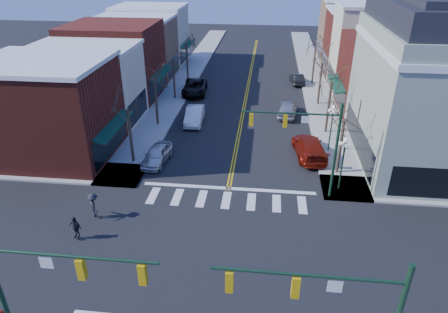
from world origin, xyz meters
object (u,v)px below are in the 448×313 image
(lamppost_midblock, at_px, (332,120))
(pedestrian_dark_b, at_px, (94,205))
(car_right_near, at_px, (309,147))
(pedestrian_dark_a, at_px, (75,227))
(lamppost_corner, at_px, (344,155))
(car_right_far, at_px, (297,79))
(car_right_mid, at_px, (288,109))
(victorian_corner, at_px, (447,84))
(car_left_near, at_px, (157,155))
(car_left_far, at_px, (195,87))
(car_left_mid, at_px, (194,115))

(lamppost_midblock, height_order, pedestrian_dark_b, lamppost_midblock)
(car_right_near, bearing_deg, pedestrian_dark_a, 33.51)
(lamppost_corner, distance_m, car_right_far, 26.42)
(lamppost_corner, bearing_deg, car_right_near, 108.64)
(lamppost_corner, height_order, pedestrian_dark_a, lamppost_corner)
(lamppost_midblock, distance_m, car_right_far, 19.97)
(car_right_near, xyz_separation_m, car_right_mid, (-1.60, 9.31, -0.04))
(victorian_corner, height_order, car_right_mid, victorian_corner)
(victorian_corner, relative_size, pedestrian_dark_b, 8.21)
(pedestrian_dark_a, bearing_deg, victorian_corner, 45.14)
(lamppost_corner, distance_m, car_left_near, 15.02)
(pedestrian_dark_a, bearing_deg, pedestrian_dark_b, 100.02)
(car_left_far, height_order, car_right_mid, car_left_far)
(lamppost_midblock, xyz_separation_m, car_left_mid, (-13.00, 5.13, -2.17))
(car_left_mid, distance_m, pedestrian_dark_b, 17.39)
(lamppost_midblock, bearing_deg, car_right_mid, 112.65)
(car_left_far, distance_m, pedestrian_dark_a, 28.50)
(victorian_corner, distance_m, pedestrian_dark_b, 28.03)
(pedestrian_dark_a, relative_size, pedestrian_dark_b, 0.88)
(lamppost_corner, bearing_deg, car_left_near, 169.31)
(car_right_near, relative_size, car_right_mid, 1.23)
(lamppost_corner, height_order, pedestrian_dark_b, lamppost_corner)
(car_left_mid, distance_m, car_right_near, 12.85)
(car_right_mid, xyz_separation_m, pedestrian_dark_b, (-13.29, -20.01, 0.21))
(car_right_far, xyz_separation_m, pedestrian_dark_b, (-14.89, -31.62, 0.35))
(car_left_near, distance_m, car_right_near, 13.06)
(lamppost_corner, height_order, car_left_near, lamppost_corner)
(victorian_corner, distance_m, car_left_far, 27.88)
(car_left_mid, bearing_deg, pedestrian_dark_a, -104.91)
(lamppost_corner, distance_m, car_right_near, 6.02)
(car_right_far, bearing_deg, car_right_near, 82.39)
(victorian_corner, xyz_separation_m, pedestrian_dark_a, (-25.26, -13.61, -5.75))
(lamppost_midblock, relative_size, pedestrian_dark_a, 2.84)
(car_left_mid, bearing_deg, car_right_near, -32.63)
(pedestrian_dark_b, bearing_deg, car_right_near, -90.67)
(car_left_near, height_order, pedestrian_dark_a, pedestrian_dark_a)
(victorian_corner, bearing_deg, lamppost_midblock, 176.55)
(lamppost_corner, distance_m, lamppost_midblock, 6.50)
(pedestrian_dark_a, bearing_deg, car_right_far, 82.70)
(car_left_far, xyz_separation_m, pedestrian_dark_b, (-2.09, -26.15, 0.19))
(car_left_near, distance_m, car_right_mid, 16.34)
(car_left_near, height_order, car_left_mid, car_left_mid)
(car_right_far, xyz_separation_m, pedestrian_dark_a, (-15.16, -33.87, 0.24))
(car_right_near, xyz_separation_m, pedestrian_dark_a, (-15.16, -12.95, 0.07))
(car_left_mid, bearing_deg, car_right_far, 49.27)
(car_left_mid, relative_size, car_right_near, 0.83)
(car_right_near, bearing_deg, car_left_near, 4.40)
(car_left_far, bearing_deg, car_left_near, -93.99)
(car_right_far, relative_size, pedestrian_dark_a, 2.68)
(lamppost_midblock, distance_m, pedestrian_dark_b, 20.57)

